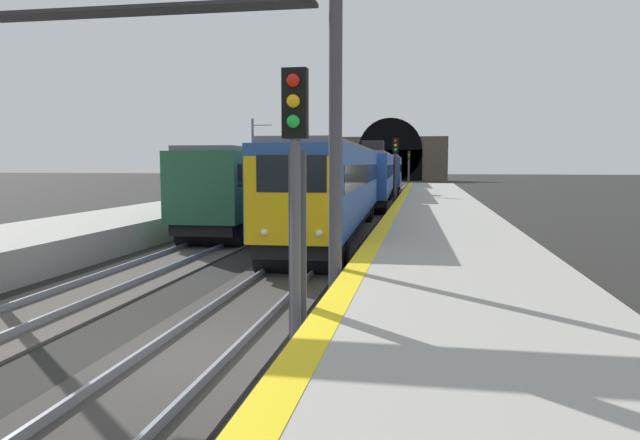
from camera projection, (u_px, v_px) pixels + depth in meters
name	position (u px, v px, depth m)	size (l,w,h in m)	color
ground_plane	(188.00, 360.00, 9.70)	(320.00, 320.00, 0.00)	black
platform_right	(473.00, 345.00, 8.86)	(112.00, 4.81, 1.03)	#9E9B93
platform_right_edge_strip	(333.00, 306.00, 9.18)	(112.00, 0.50, 0.01)	yellow
track_main_line	(187.00, 358.00, 9.70)	(160.00, 2.73, 0.21)	#383533
train_main_approaching	(372.00, 176.00, 44.01)	(57.57, 3.34, 4.91)	#264C99
train_adjacent_platform	(308.00, 177.00, 41.90)	(41.96, 3.04, 4.80)	#235638
railway_signal_near	(296.00, 189.00, 8.98)	(0.39, 0.38, 4.68)	#4C4C54
railway_signal_mid	(395.00, 166.00, 40.21)	(0.39, 0.38, 4.95)	#38383D
railway_signal_far	(409.00, 165.00, 76.30)	(0.39, 0.38, 4.79)	#38383D
overhead_signal_gantry	(146.00, 59.00, 12.73)	(0.70, 8.63, 7.35)	#3F3F47
tunnel_portal	(390.00, 159.00, 106.03)	(2.63, 20.37, 11.40)	#51473D
catenary_mast_near	(253.00, 157.00, 54.01)	(0.22, 1.93, 7.28)	#595B60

